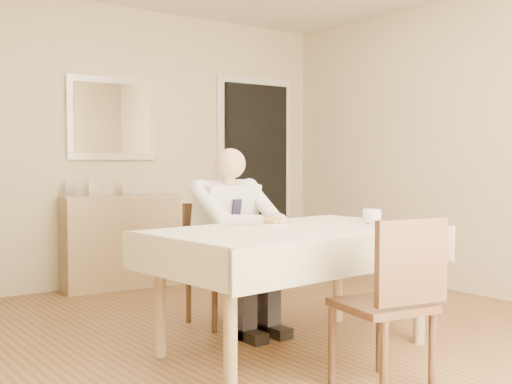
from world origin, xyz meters
TOP-DOWN VIEW (x-y plane):
  - room at (0.00, 0.00)m, footprint 5.00×5.02m
  - doorway at (1.55, 2.46)m, footprint 0.96×0.07m
  - mirror at (-0.09, 2.47)m, footprint 0.86×0.04m
  - dining_table at (-0.06, -0.13)m, footprint 1.79×1.15m
  - chair_far at (-0.06, 0.75)m, footprint 0.41×0.42m
  - chair_near at (-0.12, -0.97)m, footprint 0.48×0.48m
  - seated_man at (-0.06, 0.46)m, footprint 0.48×0.72m
  - plate at (-0.08, 0.07)m, footprint 0.26×0.26m
  - food at (-0.08, 0.07)m, footprint 0.14×0.14m
  - knife at (-0.04, 0.01)m, footprint 0.01×0.13m
  - fork at (-0.12, 0.01)m, footprint 0.01×0.13m
  - coffee_mug at (0.49, -0.25)m, footprint 0.16×0.16m
  - sideboard at (-0.09, 2.32)m, footprint 1.08×0.45m
  - photo_frame_left at (-0.53, 2.37)m, footprint 0.10×0.02m
  - photo_frame_center at (-0.32, 2.37)m, footprint 0.10×0.02m
  - photo_frame_right at (-0.01, 2.34)m, footprint 0.10×0.02m

SIDE VIEW (x-z plane):
  - sideboard at x=-0.09m, z-range 0.00..0.84m
  - chair_far at x=-0.06m, z-range 0.05..0.91m
  - chair_near at x=-0.12m, z-range 0.05..0.93m
  - dining_table at x=-0.06m, z-range 0.29..1.04m
  - seated_man at x=-0.06m, z-range 0.07..1.31m
  - plate at x=-0.08m, z-range 0.75..0.77m
  - knife at x=-0.04m, z-range 0.77..0.78m
  - fork at x=-0.12m, z-range 0.77..0.78m
  - food at x=-0.08m, z-range 0.76..0.81m
  - coffee_mug at x=0.49m, z-range 0.75..0.85m
  - photo_frame_left at x=-0.53m, z-range 0.84..0.98m
  - photo_frame_center at x=-0.32m, z-range 0.84..0.98m
  - photo_frame_right at x=-0.01m, z-range 0.84..0.98m
  - doorway at x=1.55m, z-range -0.05..2.05m
  - room at x=0.00m, z-range 0.00..2.60m
  - mirror at x=-0.09m, z-range 1.17..1.93m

